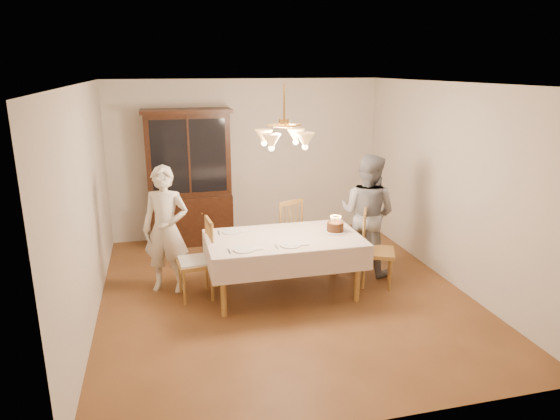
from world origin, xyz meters
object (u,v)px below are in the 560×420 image
object	(u,v)px
dining_table	(284,243)
elderly_woman	(166,230)
birthday_cake	(335,227)
chair_far_side	(284,235)
china_hutch	(190,180)

from	to	relation	value
dining_table	elderly_woman	distance (m)	1.50
dining_table	birthday_cake	world-z (taller)	birthday_cake
chair_far_side	birthday_cake	xyz separation A→B (m)	(0.44, -0.92, 0.38)
dining_table	china_hutch	xyz separation A→B (m)	(-0.98, 2.25, 0.36)
elderly_woman	dining_table	bearing A→B (deg)	1.25
china_hutch	elderly_woman	distance (m)	1.84
china_hutch	birthday_cake	xyz separation A→B (m)	(1.67, -2.22, -0.22)
china_hutch	elderly_woman	bearing A→B (deg)	-103.58
birthday_cake	chair_far_side	bearing A→B (deg)	115.67
china_hutch	elderly_woman	world-z (taller)	china_hutch
dining_table	chair_far_side	world-z (taller)	chair_far_side
elderly_woman	chair_far_side	bearing A→B (deg)	36.27
chair_far_side	birthday_cake	bearing A→B (deg)	-64.33
china_hutch	elderly_woman	size ratio (longest dim) A/B	1.33
dining_table	china_hutch	world-z (taller)	china_hutch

